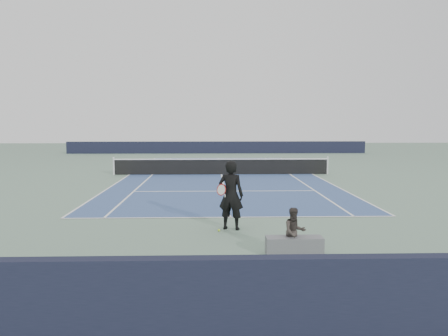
{
  "coord_description": "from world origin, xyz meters",
  "views": [
    {
      "loc": [
        -0.62,
        -25.93,
        3.12
      ],
      "look_at": [
        -0.04,
        -6.71,
        1.1
      ],
      "focal_mm": 35.0,
      "sensor_mm": 36.0,
      "label": 1
    }
  ],
  "objects_px": {
    "tennis_net": "(221,166)",
    "tennis_ball": "(219,230)",
    "spectator_bench": "(294,238)",
    "tennis_player": "(231,195)"
  },
  "relations": [
    {
      "from": "tennis_net",
      "to": "tennis_ball",
      "type": "xyz_separation_m",
      "value": [
        -0.4,
        -13.68,
        -0.47
      ]
    },
    {
      "from": "tennis_net",
      "to": "tennis_player",
      "type": "height_order",
      "value": "tennis_player"
    },
    {
      "from": "tennis_ball",
      "to": "spectator_bench",
      "type": "distance_m",
      "value": 2.87
    },
    {
      "from": "tennis_net",
      "to": "spectator_bench",
      "type": "distance_m",
      "value": 15.99
    },
    {
      "from": "tennis_ball",
      "to": "spectator_bench",
      "type": "xyz_separation_m",
      "value": [
        1.74,
        -2.26,
        0.36
      ]
    },
    {
      "from": "tennis_player",
      "to": "tennis_ball",
      "type": "relative_size",
      "value": 28.4
    },
    {
      "from": "tennis_player",
      "to": "tennis_ball",
      "type": "bearing_deg",
      "value": -143.86
    },
    {
      "from": "tennis_ball",
      "to": "spectator_bench",
      "type": "relative_size",
      "value": 0.05
    },
    {
      "from": "tennis_net",
      "to": "tennis_ball",
      "type": "height_order",
      "value": "tennis_net"
    },
    {
      "from": "tennis_net",
      "to": "tennis_player",
      "type": "xyz_separation_m",
      "value": [
        -0.05,
        -13.42,
        0.51
      ]
    }
  ]
}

